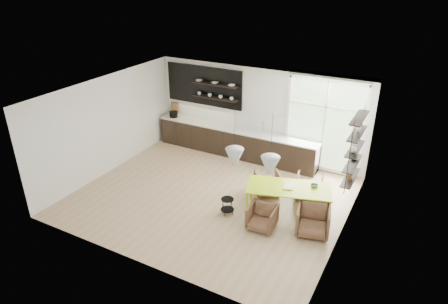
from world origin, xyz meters
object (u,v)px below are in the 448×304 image
dining_table (289,189)px  wire_stool (227,204)px  armchair_back_left (267,183)px  armchair_front_left (262,217)px  armchair_front_right (313,220)px  armchair_back_right (309,187)px

dining_table → wire_stool: dining_table is taller
dining_table → armchair_back_left: size_ratio=3.31×
wire_stool → armchair_back_left: bearing=70.5°
armchair_back_left → dining_table: bearing=107.5°
dining_table → armchair_front_left: dining_table is taller
armchair_front_right → armchair_back_right: bearing=96.6°
armchair_back_right → armchair_front_right: size_ratio=0.93×
dining_table → armchair_back_right: bearing=59.2°
armchair_back_right → dining_table: bearing=65.3°
armchair_back_left → armchair_front_right: armchair_front_right is taller
armchair_front_left → wire_stool: bearing=168.2°
dining_table → wire_stool: (-1.34, -0.75, -0.42)m
armchair_back_right → armchair_front_right: bearing=100.0°
armchair_back_left → armchair_back_right: 1.12m
armchair_back_left → armchair_front_right: 2.01m
armchair_front_left → armchair_front_right: armchair_front_right is taller
armchair_front_left → armchair_front_right: bearing=14.8°
dining_table → armchair_front_right: (0.80, -0.51, -0.35)m
armchair_back_right → wire_stool: 2.32m
armchair_back_left → wire_stool: bearing=36.1°
armchair_front_right → armchair_front_left: bearing=-175.5°
armchair_front_left → armchair_front_right: size_ratio=0.85×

